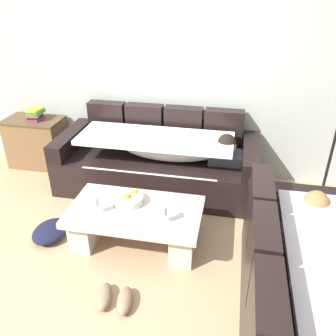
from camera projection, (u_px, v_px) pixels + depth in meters
name	position (u px, v px, depth m)	size (l,w,h in m)	color
ground_plane	(99.00, 285.00, 2.87)	(14.00, 14.00, 0.00)	tan
back_wall	(156.00, 62.00, 4.07)	(9.00, 0.10, 2.70)	#B5BAB3
couch_along_wall	(160.00, 161.00, 4.08)	(2.27, 0.92, 0.88)	black
couch_near_window	(310.00, 292.00, 2.38)	(0.92, 1.98, 0.88)	black
coffee_table	(136.00, 222.00, 3.22)	(1.20, 0.68, 0.38)	beige
fruit_bowl	(129.00, 199.00, 3.23)	(0.28, 0.28, 0.10)	silver
wine_glass_near_left	(95.00, 202.00, 3.05)	(0.07, 0.07, 0.17)	silver
wine_glass_near_right	(163.00, 211.00, 2.93)	(0.07, 0.07, 0.17)	silver
open_magazine	(181.00, 206.00, 3.18)	(0.28, 0.21, 0.01)	white
side_cabinet	(37.00, 142.00, 4.57)	(0.72, 0.44, 0.64)	brown
book_stack_on_cabinet	(35.00, 114.00, 4.38)	(0.20, 0.21, 0.14)	#72337F
pair_of_shoes	(114.00, 299.00, 2.69)	(0.34, 0.29, 0.09)	#8C7259
crumpled_garment	(51.00, 231.00, 3.38)	(0.40, 0.32, 0.12)	#191933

